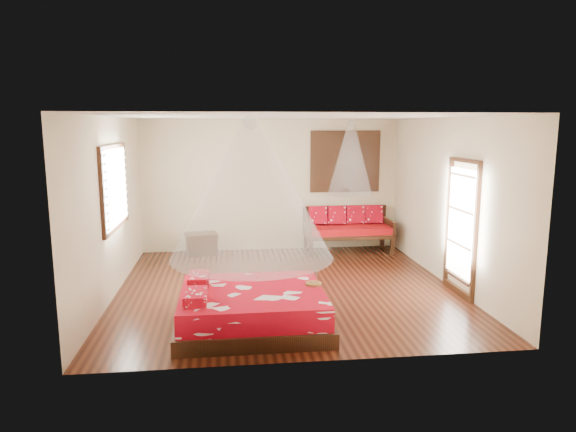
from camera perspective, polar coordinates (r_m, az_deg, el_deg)
The scene contains 10 objects.
room at distance 8.31m, azimuth -0.23°, elevation 1.28°, with size 5.54×5.54×2.84m.
bed at distance 6.99m, azimuth -4.10°, elevation -10.17°, with size 1.98×1.80×0.63m.
daybed at distance 11.05m, azimuth 6.62°, elevation -1.23°, with size 1.84×0.82×0.96m.
storage_chest at distance 10.90m, azimuth -9.58°, elevation -3.05°, with size 0.72×0.58×0.45m.
shutter_panel at distance 11.19m, azimuth 6.37°, elevation 6.04°, with size 1.52×0.06×1.32m.
window_left at distance 8.60m, azimuth -18.66°, elevation 3.07°, with size 0.10×1.74×1.34m.
glazed_door at distance 8.54m, azimuth 18.67°, elevation -1.26°, with size 0.08×1.02×2.16m.
wine_tray at distance 7.11m, azimuth 2.86°, elevation -7.26°, with size 0.23×0.23×0.19m.
mosquito_net_main at distance 6.62m, azimuth -4.13°, elevation 2.96°, with size 2.13×2.13×1.80m, color white.
mosquito_net_daybed at distance 10.73m, azimuth 6.95°, elevation 6.40°, with size 0.92×0.92×1.50m, color white.
Camera 1 is at (-0.94, -8.16, 2.65)m, focal length 32.00 mm.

